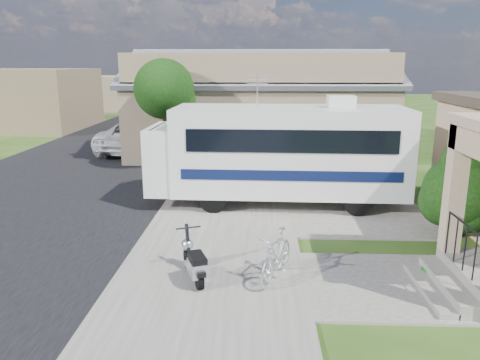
{
  "coord_description": "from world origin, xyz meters",
  "views": [
    {
      "loc": [
        0.01,
        -9.78,
        4.38
      ],
      "look_at": [
        -0.5,
        2.5,
        1.3
      ],
      "focal_mm": 35.0,
      "sensor_mm": 36.0,
      "label": 1
    }
  ],
  "objects_px": {
    "motorhome": "(280,151)",
    "shrub": "(462,189)",
    "van": "(157,118)",
    "pickup_truck": "(143,135)",
    "scooter": "(194,262)",
    "garden_hose": "(430,274)",
    "bicycle": "(276,258)"
  },
  "relations": [
    {
      "from": "motorhome",
      "to": "shrub",
      "type": "xyz_separation_m",
      "value": [
        4.49,
        -2.76,
        -0.44
      ]
    },
    {
      "from": "motorhome",
      "to": "van",
      "type": "bearing_deg",
      "value": 116.18
    },
    {
      "from": "motorhome",
      "to": "van",
      "type": "height_order",
      "value": "motorhome"
    },
    {
      "from": "van",
      "to": "motorhome",
      "type": "bearing_deg",
      "value": -65.45
    },
    {
      "from": "pickup_truck",
      "to": "scooter",
      "type": "bearing_deg",
      "value": 119.25
    },
    {
      "from": "garden_hose",
      "to": "shrub",
      "type": "bearing_deg",
      "value": 57.84
    },
    {
      "from": "motorhome",
      "to": "bicycle",
      "type": "xyz_separation_m",
      "value": [
        -0.26,
        -5.43,
        -1.23
      ]
    },
    {
      "from": "shrub",
      "to": "pickup_truck",
      "type": "bearing_deg",
      "value": 133.31
    },
    {
      "from": "scooter",
      "to": "van",
      "type": "xyz_separation_m",
      "value": [
        -5.4,
        21.47,
        0.49
      ]
    },
    {
      "from": "shrub",
      "to": "garden_hose",
      "type": "distance_m",
      "value": 3.1
    },
    {
      "from": "shrub",
      "to": "motorhome",
      "type": "bearing_deg",
      "value": 148.4
    },
    {
      "from": "bicycle",
      "to": "pickup_truck",
      "type": "xyz_separation_m",
      "value": [
        -6.25,
        14.34,
        0.32
      ]
    },
    {
      "from": "scooter",
      "to": "pickup_truck",
      "type": "distance_m",
      "value": 15.21
    },
    {
      "from": "motorhome",
      "to": "shrub",
      "type": "relative_size",
      "value": 3.13
    },
    {
      "from": "pickup_truck",
      "to": "garden_hose",
      "type": "height_order",
      "value": "pickup_truck"
    },
    {
      "from": "bicycle",
      "to": "pickup_truck",
      "type": "distance_m",
      "value": 15.65
    },
    {
      "from": "motorhome",
      "to": "garden_hose",
      "type": "bearing_deg",
      "value": -58.72
    },
    {
      "from": "scooter",
      "to": "pickup_truck",
      "type": "relative_size",
      "value": 0.25
    },
    {
      "from": "pickup_truck",
      "to": "garden_hose",
      "type": "relative_size",
      "value": 15.94
    },
    {
      "from": "scooter",
      "to": "garden_hose",
      "type": "relative_size",
      "value": 3.93
    },
    {
      "from": "motorhome",
      "to": "van",
      "type": "xyz_separation_m",
      "value": [
        -7.34,
        15.88,
        -0.8
      ]
    },
    {
      "from": "motorhome",
      "to": "garden_hose",
      "type": "relative_size",
      "value": 21.34
    },
    {
      "from": "motorhome",
      "to": "bicycle",
      "type": "distance_m",
      "value": 5.57
    },
    {
      "from": "bicycle",
      "to": "pickup_truck",
      "type": "bearing_deg",
      "value": 135.32
    },
    {
      "from": "bicycle",
      "to": "garden_hose",
      "type": "bearing_deg",
      "value": 26.27
    },
    {
      "from": "shrub",
      "to": "garden_hose",
      "type": "bearing_deg",
      "value": -122.16
    },
    {
      "from": "shrub",
      "to": "pickup_truck",
      "type": "distance_m",
      "value": 16.05
    },
    {
      "from": "motorhome",
      "to": "shrub",
      "type": "distance_m",
      "value": 5.29
    },
    {
      "from": "motorhome",
      "to": "bicycle",
      "type": "height_order",
      "value": "motorhome"
    },
    {
      "from": "shrub",
      "to": "van",
      "type": "relative_size",
      "value": 0.39
    },
    {
      "from": "bicycle",
      "to": "pickup_truck",
      "type": "relative_size",
      "value": 0.28
    },
    {
      "from": "shrub",
      "to": "bicycle",
      "type": "height_order",
      "value": "shrub"
    }
  ]
}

